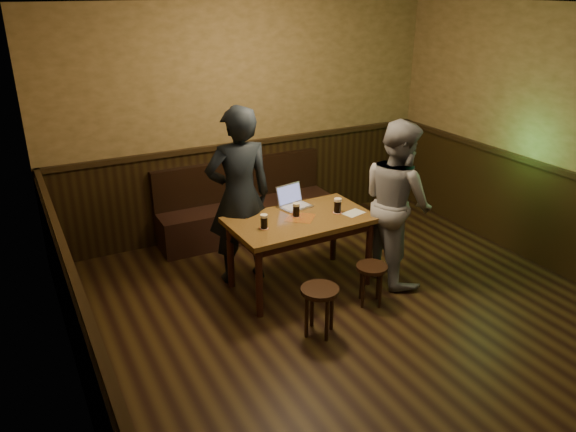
% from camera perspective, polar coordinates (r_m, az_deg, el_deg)
% --- Properties ---
extents(room, '(5.04, 6.04, 2.84)m').
position_cam_1_polar(room, '(4.75, 9.55, 0.43)').
color(room, black).
rests_on(room, ground).
extents(bench, '(2.20, 0.50, 0.95)m').
position_cam_1_polar(bench, '(7.04, -4.41, 0.39)').
color(bench, black).
rests_on(bench, ground).
extents(pub_table, '(1.47, 0.87, 0.78)m').
position_cam_1_polar(pub_table, '(5.71, 1.25, -1.12)').
color(pub_table, brown).
rests_on(pub_table, ground).
extents(stool_left, '(0.35, 0.35, 0.47)m').
position_cam_1_polar(stool_left, '(5.07, 3.24, -8.26)').
color(stool_left, black).
rests_on(stool_left, ground).
extents(stool_right, '(0.39, 0.39, 0.42)m').
position_cam_1_polar(stool_right, '(5.59, 8.48, -5.78)').
color(stool_right, black).
rests_on(stool_right, ground).
extents(pint_left, '(0.09, 0.09, 0.15)m').
position_cam_1_polar(pint_left, '(5.40, -2.45, -0.56)').
color(pint_left, '#A93114').
rests_on(pint_left, pub_table).
extents(pint_mid, '(0.09, 0.09, 0.15)m').
position_cam_1_polar(pint_mid, '(5.67, 0.84, 0.64)').
color(pint_mid, '#A93114').
rests_on(pint_mid, pub_table).
extents(pint_right, '(0.10, 0.10, 0.16)m').
position_cam_1_polar(pint_right, '(5.79, 5.06, 1.07)').
color(pint_right, '#A93114').
rests_on(pint_right, pub_table).
extents(laptop, '(0.36, 0.32, 0.23)m').
position_cam_1_polar(laptop, '(5.94, 0.49, 1.53)').
color(laptop, silver).
rests_on(laptop, pub_table).
extents(menu, '(0.25, 0.20, 0.00)m').
position_cam_1_polar(menu, '(5.82, 6.68, 0.30)').
color(menu, silver).
rests_on(menu, pub_table).
extents(person_suit, '(0.73, 0.52, 1.89)m').
position_cam_1_polar(person_suit, '(5.77, -4.98, 1.99)').
color(person_suit, black).
rests_on(person_suit, ground).
extents(person_grey, '(0.72, 0.89, 1.73)m').
position_cam_1_polar(person_grey, '(5.92, 11.01, 1.40)').
color(person_grey, gray).
rests_on(person_grey, ground).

